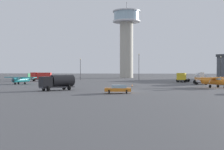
% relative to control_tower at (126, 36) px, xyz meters
% --- Properties ---
extents(ground_plane, '(400.00, 400.00, 0.00)m').
position_rel_control_tower_xyz_m(ground_plane, '(2.67, -77.45, -18.77)').
color(ground_plane, '#545456').
extents(control_tower, '(12.16, 12.16, 33.67)m').
position_rel_control_tower_xyz_m(control_tower, '(0.00, 0.00, 0.00)').
color(control_tower, '#B2AD9E').
rests_on(control_tower, ground_plane).
extents(airplane_orange, '(9.84, 8.25, 3.20)m').
position_rel_control_tower_xyz_m(airplane_orange, '(21.17, -66.57, -17.28)').
color(airplane_orange, orange).
rests_on(airplane_orange, ground_plane).
extents(airplane_teal, '(9.28, 7.29, 2.76)m').
position_rel_control_tower_xyz_m(airplane_teal, '(-24.83, -56.93, -17.48)').
color(airplane_teal, teal).
rests_on(airplane_teal, ground_plane).
extents(truck_fuel_tanker_black, '(6.18, 5.83, 2.87)m').
position_rel_control_tower_xyz_m(truck_fuel_tanker_black, '(-9.62, -77.19, -17.15)').
color(truck_fuel_tanker_black, '#38383D').
rests_on(truck_fuel_tanker_black, ground_plane).
extents(truck_flatbed_yellow, '(4.78, 7.40, 2.77)m').
position_rel_control_tower_xyz_m(truck_flatbed_yellow, '(18.29, -41.22, -17.44)').
color(truck_flatbed_yellow, '#38383D').
rests_on(truck_flatbed_yellow, ground_plane).
extents(truck_fuel_tanker_silver, '(3.77, 6.82, 3.04)m').
position_rel_control_tower_xyz_m(truck_fuel_tanker_silver, '(21.05, -52.97, -17.10)').
color(truck_fuel_tanker_silver, '#38383D').
rests_on(truck_fuel_tanker_silver, ground_plane).
extents(truck_box_red, '(6.66, 3.67, 2.81)m').
position_rel_control_tower_xyz_m(truck_box_red, '(-26.28, -37.32, -17.15)').
color(truck_box_red, '#38383D').
rests_on(truck_box_red, ground_plane).
extents(car_orange, '(4.35, 2.43, 1.37)m').
position_rel_control_tower_xyz_m(car_orange, '(1.90, -82.61, -18.03)').
color(car_orange, orange).
rests_on(car_orange, ground_plane).
extents(light_post_west, '(0.44, 0.44, 7.74)m').
position_rel_control_tower_xyz_m(light_post_west, '(-15.47, -26.49, -14.10)').
color(light_post_west, '#38383D').
rests_on(light_post_west, ground_plane).
extents(light_post_north, '(0.44, 0.44, 9.37)m').
position_rel_control_tower_xyz_m(light_post_north, '(5.43, -26.45, -13.24)').
color(light_post_north, '#38383D').
rests_on(light_post_north, ground_plane).
extents(light_post_centre, '(0.44, 0.44, 8.15)m').
position_rel_control_tower_xyz_m(light_post_centre, '(32.21, -30.88, -13.88)').
color(light_post_centre, '#38383D').
rests_on(light_post_centre, ground_plane).
extents(traffic_cone_near_left, '(0.36, 0.36, 0.64)m').
position_rel_control_tower_xyz_m(traffic_cone_near_left, '(3.78, -63.81, -18.45)').
color(traffic_cone_near_left, black).
rests_on(traffic_cone_near_left, ground_plane).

